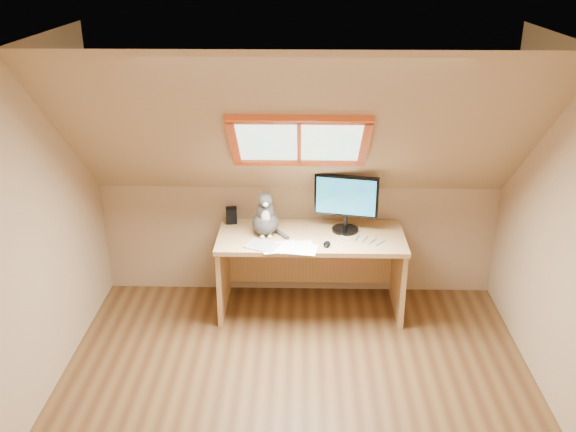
{
  "coord_description": "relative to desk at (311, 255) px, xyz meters",
  "views": [
    {
      "loc": [
        0.03,
        -3.5,
        2.93
      ],
      "look_at": [
        -0.08,
        1.0,
        1.04
      ],
      "focal_mm": 40.0,
      "sensor_mm": 36.0,
      "label": 1
    }
  ],
  "objects": [
    {
      "name": "ground",
      "position": [
        -0.1,
        -1.45,
        -0.49
      ],
      "size": [
        3.5,
        3.5,
        0.0
      ],
      "primitive_type": "plane",
      "color": "brown",
      "rests_on": "ground"
    },
    {
      "name": "cables",
      "position": [
        0.38,
        -0.19,
        0.22
      ],
      "size": [
        0.51,
        0.26,
        0.01
      ],
      "color": "silver",
      "rests_on": "desk"
    },
    {
      "name": "desk",
      "position": [
        0.0,
        0.0,
        0.0
      ],
      "size": [
        1.56,
        0.68,
        0.71
      ],
      "color": "tan",
      "rests_on": "ground"
    },
    {
      "name": "papers",
      "position": [
        -0.2,
        -0.33,
        0.22
      ],
      "size": [
        0.35,
        0.3,
        0.01
      ],
      "color": "white",
      "rests_on": "desk"
    },
    {
      "name": "desk_speaker",
      "position": [
        -0.69,
        0.18,
        0.29
      ],
      "size": [
        0.11,
        0.11,
        0.14
      ],
      "primitive_type": "cube",
      "rotation": [
        0.0,
        0.0,
        0.13
      ],
      "color": "black",
      "rests_on": "desk"
    },
    {
      "name": "cat",
      "position": [
        -0.38,
        -0.05,
        0.36
      ],
      "size": [
        0.24,
        0.29,
        0.41
      ],
      "color": "#3F3A37",
      "rests_on": "desk"
    },
    {
      "name": "mouse",
      "position": [
        0.12,
        -0.27,
        0.24
      ],
      "size": [
        0.07,
        0.11,
        0.03
      ],
      "primitive_type": "ellipsoid",
      "rotation": [
        0.0,
        0.0,
        -0.16
      ],
      "color": "black",
      "rests_on": "desk"
    },
    {
      "name": "graphics_tablet",
      "position": [
        -0.4,
        -0.3,
        0.23
      ],
      "size": [
        0.31,
        0.27,
        0.01
      ],
      "primitive_type": "cube",
      "rotation": [
        0.0,
        0.0,
        -0.42
      ],
      "color": "#B2B2B7",
      "rests_on": "desk"
    },
    {
      "name": "monitor",
      "position": [
        0.29,
        0.03,
        0.5
      ],
      "size": [
        0.53,
        0.23,
        0.49
      ],
      "color": "black",
      "rests_on": "desk"
    },
    {
      "name": "room_shell",
      "position": [
        -0.1,
        -1.54,
        0.94
      ],
      "size": [
        3.52,
        3.52,
        2.41
      ],
      "color": "tan",
      "rests_on": "ground"
    }
  ]
}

